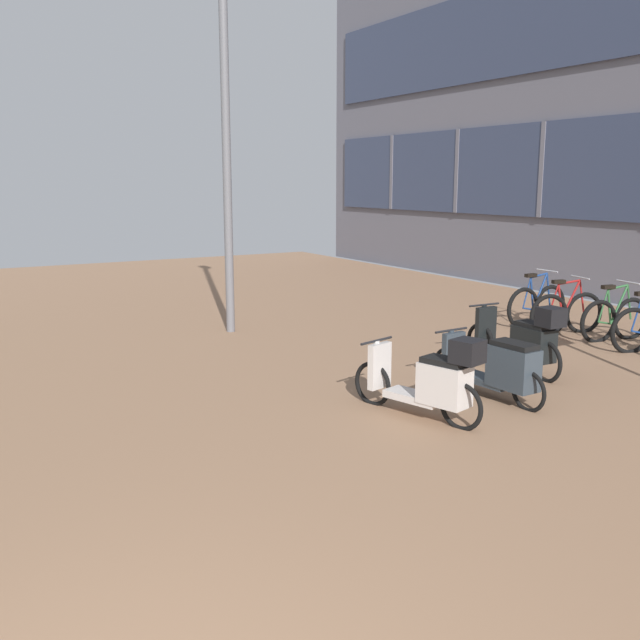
% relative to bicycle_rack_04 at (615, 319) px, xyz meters
% --- Properties ---
extents(bicycle_rack_04, '(1.35, 0.48, 0.97)m').
position_rel_bicycle_rack_04_xyz_m(bicycle_rack_04, '(0.00, 0.00, 0.00)').
color(bicycle_rack_04, black).
rests_on(bicycle_rack_04, ground).
extents(bicycle_rack_05, '(1.36, 0.49, 0.98)m').
position_rel_bicycle_rack_04_xyz_m(bicycle_rack_05, '(-0.24, 0.75, 0.00)').
color(bicycle_rack_05, black).
rests_on(bicycle_rack_05, ground).
extents(bicycle_rack_06, '(1.38, 0.48, 1.00)m').
position_rel_bicycle_rack_04_xyz_m(bicycle_rack_06, '(-0.13, 1.50, 0.01)').
color(bicycle_rack_06, black).
rests_on(bicycle_rack_06, ground).
extents(scooter_near, '(0.52, 1.79, 0.98)m').
position_rel_bicycle_rack_04_xyz_m(scooter_near, '(-2.76, -0.70, 0.10)').
color(scooter_near, black).
rests_on(scooter_near, ground).
extents(scooter_mid, '(0.52, 1.76, 0.75)m').
position_rel_bicycle_rack_04_xyz_m(scooter_mid, '(-3.87, -1.40, 0.05)').
color(scooter_mid, black).
rests_on(scooter_mid, ground).
extents(scooter_far, '(0.74, 1.65, 0.97)m').
position_rel_bicycle_rack_04_xyz_m(scooter_far, '(-4.99, -1.56, 0.09)').
color(scooter_far, black).
rests_on(scooter_far, ground).
extents(lamp_post, '(0.20, 0.52, 6.13)m').
position_rel_bicycle_rack_04_xyz_m(lamp_post, '(-5.00, 3.71, 3.05)').
color(lamp_post, slate).
rests_on(lamp_post, ground).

